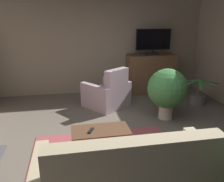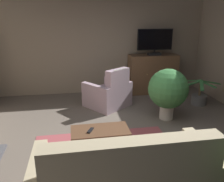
# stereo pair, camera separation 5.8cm
# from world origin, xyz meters

# --- Properties ---
(ground_plane) EXTENTS (6.38, 6.72, 0.04)m
(ground_plane) POSITION_xyz_m (0.00, 0.00, -0.02)
(ground_plane) COLOR #665B51
(wall_back) EXTENTS (6.38, 0.10, 2.67)m
(wall_back) POSITION_xyz_m (0.00, 3.11, 1.34)
(wall_back) COLOR gray
(wall_back) RESTS_ON ground_plane
(rug_central) EXTENTS (2.35, 2.15, 0.01)m
(rug_central) POSITION_xyz_m (-0.38, -0.49, 0.01)
(rug_central) COLOR #9E474C
(rug_central) RESTS_ON ground_plane
(tv_cabinet) EXTENTS (1.36, 0.52, 1.09)m
(tv_cabinet) POSITION_xyz_m (1.40, 2.76, 0.52)
(tv_cabinet) COLOR #4A3523
(tv_cabinet) RESTS_ON ground_plane
(television) EXTENTS (0.98, 0.20, 0.70)m
(television) POSITION_xyz_m (1.40, 2.71, 1.46)
(television) COLOR black
(television) RESTS_ON tv_cabinet
(coffee_table) EXTENTS (0.91, 0.47, 0.43)m
(coffee_table) POSITION_xyz_m (-0.46, -0.16, 0.37)
(coffee_table) COLOR brown
(coffee_table) RESTS_ON ground_plane
(tv_remote) EXTENTS (0.12, 0.17, 0.02)m
(tv_remote) POSITION_xyz_m (-0.62, -0.18, 0.44)
(tv_remote) COLOR black
(tv_remote) RESTS_ON coffee_table
(sofa_floral) EXTENTS (2.07, 0.89, 1.02)m
(sofa_floral) POSITION_xyz_m (-0.31, -1.29, 0.34)
(sofa_floral) COLOR tan
(sofa_floral) RESTS_ON ground_plane
(armchair_by_fireplace) EXTENTS (1.23, 1.23, 0.99)m
(armchair_by_fireplace) POSITION_xyz_m (-0.01, 1.87, 0.31)
(armchair_by_fireplace) COLOR #AD93A3
(armchair_by_fireplace) RESTS_ON ground_plane
(potted_plant_small_fern_corner) EXTENTS (0.84, 0.84, 1.09)m
(potted_plant_small_fern_corner) POSITION_xyz_m (1.11, 0.95, 0.65)
(potted_plant_small_fern_corner) COLOR beige
(potted_plant_small_fern_corner) RESTS_ON ground_plane
(potted_plant_on_hearth_side) EXTENTS (1.02, 0.87, 0.64)m
(potted_plant_on_hearth_side) POSITION_xyz_m (2.24, 1.61, 0.18)
(potted_plant_on_hearth_side) COLOR slate
(potted_plant_on_hearth_side) RESTS_ON ground_plane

